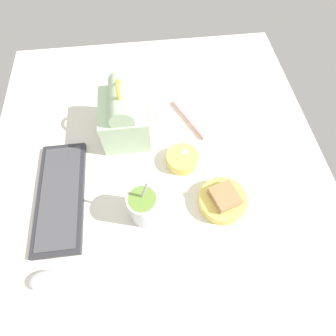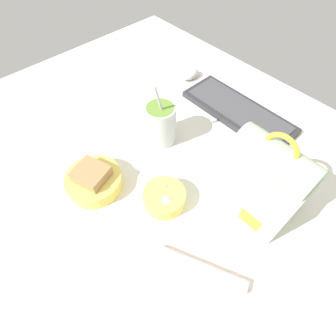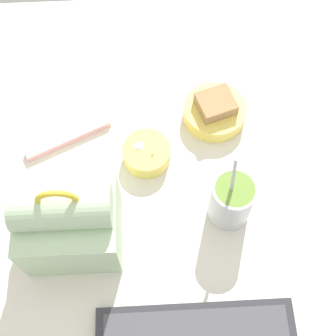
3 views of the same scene
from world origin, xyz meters
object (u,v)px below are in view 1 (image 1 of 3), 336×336
object	(u,v)px
soup_cup	(144,206)
computer_mouse	(44,281)
bento_bowl_snacks	(182,159)
lunch_bag	(124,116)
chopstick_case	(190,119)
bento_bowl_sandwich	(223,200)
keyboard	(61,195)

from	to	relation	value
soup_cup	computer_mouse	size ratio (longest dim) A/B	2.63
bento_bowl_snacks	soup_cup	bearing A→B (deg)	140.65
lunch_bag	bento_bowl_snacks	xyz separation A→B (cm)	(-14.47, -17.02, -6.60)
chopstick_case	lunch_bag	bearing A→B (deg)	96.83
lunch_bag	computer_mouse	size ratio (longest dim) A/B	3.02
computer_mouse	chopstick_case	bearing A→B (deg)	-43.36
bento_bowl_snacks	chopstick_case	world-z (taller)	bento_bowl_snacks
bento_bowl_sandwich	computer_mouse	size ratio (longest dim) A/B	1.86
keyboard	chopstick_case	world-z (taller)	keyboard
lunch_bag	bento_bowl_snacks	distance (cm)	23.29
lunch_bag	bento_bowl_snacks	size ratio (longest dim) A/B	2.23
bento_bowl_sandwich	bento_bowl_snacks	world-z (taller)	bento_bowl_sandwich
bento_bowl_sandwich	chopstick_case	bearing A→B (deg)	7.75
soup_cup	bento_bowl_snacks	world-z (taller)	soup_cup
computer_mouse	soup_cup	bearing A→B (deg)	-60.69
keyboard	bento_bowl_snacks	world-z (taller)	bento_bowl_snacks
computer_mouse	keyboard	bearing A→B (deg)	-5.43
bento_bowl_snacks	lunch_bag	bearing A→B (deg)	49.62
keyboard	lunch_bag	distance (cm)	31.68
computer_mouse	chopstick_case	distance (cm)	66.88
keyboard	computer_mouse	xyz separation A→B (cm)	(-23.73, 2.25, 0.54)
lunch_bag	chopstick_case	distance (cm)	23.92
bento_bowl_snacks	computer_mouse	xyz separation A→B (cm)	(-31.46, 40.52, -0.56)
keyboard	computer_mouse	bearing A→B (deg)	174.57
keyboard	chopstick_case	distance (cm)	50.26
bento_bowl_snacks	computer_mouse	distance (cm)	51.30
soup_cup	bento_bowl_sandwich	bearing A→B (deg)	-88.30
lunch_bag	computer_mouse	world-z (taller)	lunch_bag
keyboard	bento_bowl_sandwich	xyz separation A→B (cm)	(-7.74, -48.11, 1.45)
keyboard	bento_bowl_sandwich	world-z (taller)	bento_bowl_sandwich
soup_cup	computer_mouse	xyz separation A→B (cm)	(-15.31, 27.28, -4.61)
keyboard	soup_cup	size ratio (longest dim) A/B	1.83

